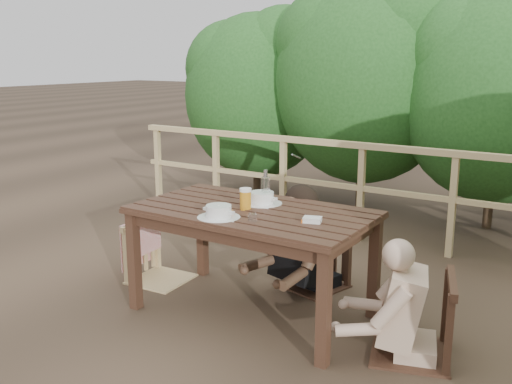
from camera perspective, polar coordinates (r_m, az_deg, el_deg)
The scene contains 16 objects.
ground at distance 4.35m, azimuth -0.36°, elevation -11.75°, with size 60.00×60.00×0.00m, color #4F3C2B.
table at distance 4.20m, azimuth -0.37°, elevation -6.97°, with size 1.67×0.94×0.77m, color #352016.
chair_left at distance 4.83m, azimuth -9.54°, elevation -3.45°, with size 0.46×0.46×0.93m, color tan.
chair_far at distance 4.67m, azimuth 5.76°, elevation -3.85°, with size 0.47×0.47×0.94m, color #352016.
chair_right at distance 3.71m, azimuth 15.42°, elevation -8.33°, with size 0.50×0.50×1.00m, color #352016.
woman at distance 4.63m, azimuth 5.93°, elevation -1.52°, with size 0.53×0.66×1.32m, color black, non-canonical shape.
diner_right at distance 3.67m, azimuth 15.99°, elevation -6.69°, with size 0.50×0.62×1.24m, color tan, non-canonical shape.
railing at distance 5.87m, azimuth 10.31°, elevation -0.06°, with size 5.60×0.10×1.01m, color tan.
hedge_row at distance 6.73m, azimuth 18.09°, elevation 13.17°, with size 6.60×1.60×3.80m, color #204D1C, non-canonical shape.
soup_near at distance 3.87m, azimuth -3.71°, elevation -2.01°, with size 0.29×0.29×0.10m, color white.
soup_far at distance 4.23m, azimuth 0.57°, elevation -0.66°, with size 0.30×0.30×0.10m, color white.
bread_roll at distance 3.93m, azimuth -2.96°, elevation -1.99°, with size 0.11×0.09×0.07m, color #9F6A26.
beer_glass at distance 4.07m, azimuth -1.04°, elevation -0.75°, with size 0.08×0.08×0.16m, color gold.
bottle at distance 4.20m, azimuth 0.95°, elevation 0.42°, with size 0.06×0.06×0.27m, color silver.
tumbler at distance 3.77m, azimuth -0.38°, elevation -2.66°, with size 0.06×0.06×0.07m, color silver.
butter_tub at distance 3.76m, azimuth 5.58°, elevation -2.86°, with size 0.12×0.08×0.05m, color white.
Camera 1 is at (2.15, -3.30, 1.84)m, focal length 40.52 mm.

